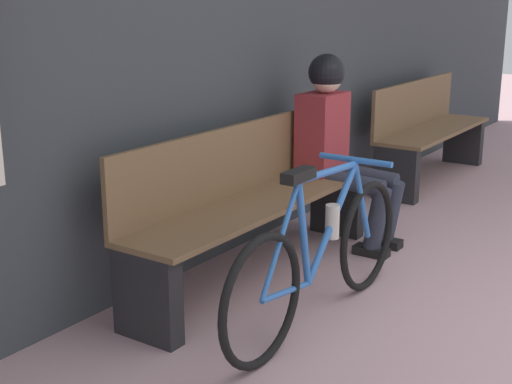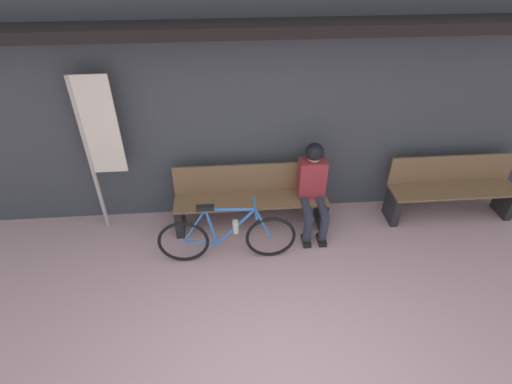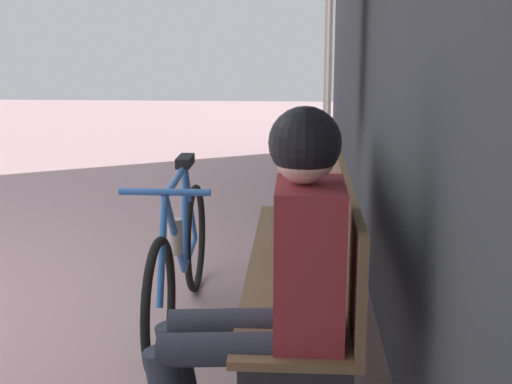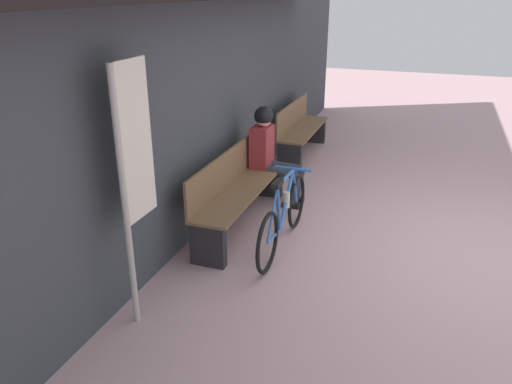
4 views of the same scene
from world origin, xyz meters
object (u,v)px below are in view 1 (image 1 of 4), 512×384
Objects in this scene: person_seated at (337,137)px; park_bench_near at (251,205)px; bicycle at (321,256)px; park_bench_far at (429,134)px.

park_bench_near is at bearing 171.04° from person_seated.
park_bench_far is at bearing 11.74° from bicycle.
person_seated reaches higher than bicycle.
person_seated is 1.96m from park_bench_far.
person_seated is 0.71× the size of park_bench_far.
park_bench_near is 0.72m from bicycle.
person_seated is (0.78, -0.12, 0.28)m from park_bench_near.
park_bench_near is at bearing 62.92° from bicycle.
bicycle is 1.26m from person_seated.
person_seated is at bearing -8.96° from park_bench_near.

